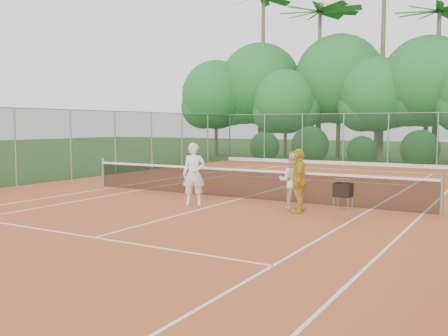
% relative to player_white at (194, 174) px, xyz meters
% --- Properties ---
extents(ground, '(120.00, 120.00, 0.00)m').
position_rel_player_white_xyz_m(ground, '(0.62, 1.74, -0.93)').
color(ground, '#274A1A').
rests_on(ground, ground).
extents(clay_court, '(18.00, 36.00, 0.02)m').
position_rel_player_white_xyz_m(clay_court, '(0.62, 1.74, -0.92)').
color(clay_court, '#B55529').
rests_on(clay_court, ground).
extents(tennis_net, '(11.97, 0.10, 1.10)m').
position_rel_player_white_xyz_m(tennis_net, '(0.62, 1.74, -0.40)').
color(tennis_net, gray).
rests_on(tennis_net, clay_court).
extents(player_white, '(0.80, 0.71, 1.83)m').
position_rel_player_white_xyz_m(player_white, '(0.00, 0.00, 0.00)').
color(player_white, white).
rests_on(player_white, clay_court).
extents(player_center_grp, '(0.89, 0.76, 1.63)m').
position_rel_player_white_xyz_m(player_center_grp, '(2.83, 0.70, -0.11)').
color(player_center_grp, silver).
rests_on(player_center_grp, clay_court).
extents(player_yellow, '(0.74, 1.10, 1.73)m').
position_rel_player_white_xyz_m(player_yellow, '(3.17, 0.32, -0.05)').
color(player_yellow, gold).
rests_on(player_yellow, clay_court).
extents(ball_hopper, '(0.40, 0.40, 0.92)m').
position_rel_player_white_xyz_m(ball_hopper, '(4.51, -0.11, -0.18)').
color(ball_hopper, gray).
rests_on(ball_hopper, clay_court).
extents(stray_ball_a, '(0.07, 0.07, 0.07)m').
position_rel_player_white_xyz_m(stray_ball_a, '(-2.16, 11.31, -0.88)').
color(stray_ball_a, gold).
rests_on(stray_ball_a, clay_court).
extents(stray_ball_b, '(0.07, 0.07, 0.07)m').
position_rel_player_white_xyz_m(stray_ball_b, '(3.16, 14.42, -0.88)').
color(stray_ball_b, yellow).
rests_on(stray_ball_b, clay_court).
extents(stray_ball_c, '(0.07, 0.07, 0.07)m').
position_rel_player_white_xyz_m(stray_ball_c, '(5.48, 11.31, -0.88)').
color(stray_ball_c, '#E3EE37').
rests_on(stray_ball_c, clay_court).
extents(court_markings, '(11.03, 23.83, 0.01)m').
position_rel_player_white_xyz_m(court_markings, '(0.62, 1.74, -0.91)').
color(court_markings, white).
rests_on(court_markings, clay_court).
extents(fence_back, '(18.07, 0.07, 3.00)m').
position_rel_player_white_xyz_m(fence_back, '(0.62, 16.74, 0.59)').
color(fence_back, '#19381E').
rests_on(fence_back, clay_court).
extents(fence_left, '(0.07, 33.07, 3.00)m').
position_rel_player_white_xyz_m(fence_left, '(-8.38, 0.24, 0.59)').
color(fence_left, '#19381E').
rests_on(fence_left, clay_court).
extents(tropical_treeline, '(32.10, 8.49, 15.03)m').
position_rel_player_white_xyz_m(tropical_treeline, '(2.05, 21.96, 4.18)').
color(tropical_treeline, brown).
rests_on(tropical_treeline, ground).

